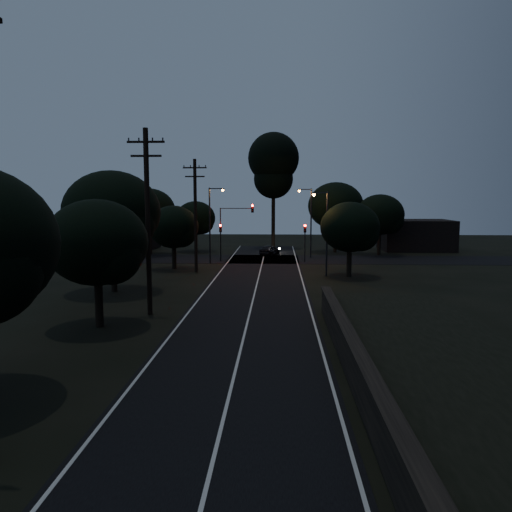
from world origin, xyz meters
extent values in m
plane|color=black|center=(0.00, 0.00, 0.00)|extent=(160.00, 160.00, 0.00)
cube|color=black|center=(0.00, 22.00, 0.01)|extent=(8.00, 70.00, 0.02)
cube|color=black|center=(0.00, 42.00, 0.01)|extent=(60.00, 8.00, 0.02)
cube|color=beige|center=(0.00, 22.00, 0.03)|extent=(0.12, 70.00, 0.01)
cube|color=beige|center=(-3.75, 22.00, 0.03)|extent=(0.12, 70.00, 0.01)
cube|color=beige|center=(3.75, 22.00, 0.03)|extent=(0.12, 70.00, 0.01)
cube|color=black|center=(4.60, 3.00, 0.75)|extent=(0.40, 26.00, 1.50)
cube|color=black|center=(4.60, 3.00, 1.55)|extent=(0.55, 26.00, 0.10)
cube|color=black|center=(8.00, 3.00, 0.60)|extent=(6.50, 26.00, 1.20)
cylinder|color=black|center=(-6.00, 15.00, 5.50)|extent=(0.30, 0.30, 11.00)
cube|color=black|center=(-6.00, 15.00, 10.20)|extent=(2.20, 0.12, 0.12)
cube|color=black|center=(-6.00, 15.00, 9.40)|extent=(1.80, 0.12, 0.12)
cylinder|color=black|center=(-6.00, 32.00, 5.25)|extent=(0.30, 0.30, 10.50)
cube|color=black|center=(-6.00, 32.00, 9.70)|extent=(2.20, 0.12, 0.12)
cube|color=black|center=(-6.00, 32.00, 8.90)|extent=(1.80, 0.12, 0.12)
cylinder|color=black|center=(-8.00, 12.00, 1.28)|extent=(0.44, 0.44, 2.57)
ellipsoid|color=black|center=(-8.00, 12.00, 4.61)|extent=(5.45, 5.45, 4.63)
sphere|color=black|center=(-7.05, 11.46, 4.07)|extent=(3.27, 3.27, 3.27)
cylinder|color=black|center=(-10.50, 22.00, 1.64)|extent=(0.44, 0.44, 3.29)
ellipsoid|color=black|center=(-10.50, 22.00, 5.95)|extent=(7.09, 7.09, 6.03)
sphere|color=black|center=(-9.26, 21.29, 5.24)|extent=(4.26, 4.26, 4.26)
cylinder|color=black|center=(-8.50, 34.00, 1.15)|extent=(0.44, 0.44, 2.29)
ellipsoid|color=black|center=(-8.50, 34.00, 4.13)|extent=(4.90, 4.90, 4.16)
sphere|color=black|center=(-7.64, 33.51, 3.64)|extent=(2.94, 2.94, 2.94)
cylinder|color=black|center=(-9.00, 50.00, 1.20)|extent=(0.44, 0.44, 2.40)
ellipsoid|color=black|center=(-9.00, 50.00, 4.32)|extent=(5.13, 5.13, 4.36)
sphere|color=black|center=(-8.10, 49.49, 3.81)|extent=(3.08, 3.08, 3.08)
cylinder|color=black|center=(-14.00, 46.00, 1.50)|extent=(0.44, 0.44, 3.01)
ellipsoid|color=black|center=(-14.00, 46.00, 5.38)|extent=(6.33, 6.33, 5.38)
sphere|color=black|center=(-12.89, 45.37, 4.75)|extent=(3.80, 3.80, 3.80)
cylinder|color=black|center=(9.00, 50.00, 1.64)|extent=(0.44, 0.44, 3.27)
ellipsoid|color=black|center=(9.00, 50.00, 5.92)|extent=(7.04, 7.04, 5.99)
sphere|color=black|center=(10.23, 49.30, 5.21)|extent=(4.23, 4.23, 4.23)
cylinder|color=black|center=(14.00, 47.00, 1.36)|extent=(0.44, 0.44, 2.72)
ellipsoid|color=black|center=(14.00, 47.00, 4.90)|extent=(5.80, 5.80, 4.93)
sphere|color=black|center=(15.02, 46.42, 4.32)|extent=(3.48, 3.48, 3.48)
cylinder|color=black|center=(8.00, 30.00, 1.23)|extent=(0.44, 0.44, 2.45)
ellipsoid|color=black|center=(8.00, 30.00, 4.40)|extent=(5.20, 5.20, 4.42)
sphere|color=black|center=(8.91, 29.48, 3.88)|extent=(3.12, 3.12, 3.12)
cylinder|color=black|center=(1.00, 55.00, 4.35)|extent=(0.50, 0.50, 8.69)
sphere|color=black|center=(1.00, 55.00, 12.33)|extent=(6.96, 6.96, 6.96)
sphere|color=black|center=(1.00, 55.00, 9.48)|extent=(5.37, 5.37, 5.37)
cube|color=black|center=(-20.00, 52.00, 2.20)|extent=(10.00, 8.00, 4.40)
cube|color=black|center=(20.00, 53.00, 2.00)|extent=(9.00, 7.00, 4.00)
cylinder|color=black|center=(-4.60, 40.00, 1.60)|extent=(0.12, 0.12, 3.20)
cube|color=black|center=(-4.60, 40.00, 3.65)|extent=(0.28, 0.22, 0.90)
sphere|color=#FF0705|center=(-4.60, 39.87, 3.95)|extent=(0.22, 0.22, 0.22)
cylinder|color=black|center=(4.60, 40.00, 1.60)|extent=(0.12, 0.12, 3.20)
cube|color=black|center=(4.60, 40.00, 3.65)|extent=(0.28, 0.22, 0.90)
sphere|color=#FF0705|center=(4.60, 39.87, 3.95)|extent=(0.22, 0.22, 0.22)
cylinder|color=black|center=(-4.60, 40.00, 2.50)|extent=(0.12, 0.12, 5.00)
cube|color=black|center=(-1.10, 40.00, 5.80)|extent=(0.28, 0.22, 0.90)
sphere|color=#FF0705|center=(-1.10, 39.87, 6.10)|extent=(0.22, 0.22, 0.22)
cube|color=black|center=(-2.85, 40.00, 5.80)|extent=(3.50, 0.08, 0.08)
cylinder|color=black|center=(-5.50, 38.00, 4.00)|extent=(0.16, 0.16, 8.00)
cube|color=black|center=(-4.80, 38.00, 7.90)|extent=(1.40, 0.10, 0.10)
cube|color=black|center=(-4.10, 38.00, 7.85)|extent=(0.35, 0.22, 0.12)
sphere|color=orange|center=(-4.10, 38.00, 7.75)|extent=(0.26, 0.26, 0.26)
cylinder|color=black|center=(5.50, 44.00, 4.00)|extent=(0.16, 0.16, 8.00)
cube|color=black|center=(4.80, 44.00, 7.90)|extent=(1.40, 0.10, 0.10)
cube|color=black|center=(4.10, 44.00, 7.85)|extent=(0.35, 0.22, 0.12)
sphere|color=orange|center=(4.10, 44.00, 7.75)|extent=(0.26, 0.26, 0.26)
cylinder|color=black|center=(6.00, 30.00, 3.75)|extent=(0.16, 0.16, 7.50)
cube|color=black|center=(5.40, 30.00, 7.40)|extent=(1.20, 0.10, 0.10)
cube|color=black|center=(4.80, 30.00, 7.35)|extent=(0.35, 0.22, 0.12)
sphere|color=orange|center=(4.80, 30.00, 7.25)|extent=(0.26, 0.26, 0.26)
imported|color=black|center=(0.67, 46.00, 0.63)|extent=(2.71, 4.00, 1.26)
camera|label=1|loc=(1.71, -14.13, 7.02)|focal=35.00mm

